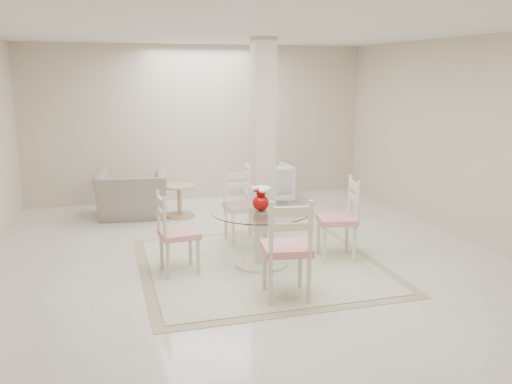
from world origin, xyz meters
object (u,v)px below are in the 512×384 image
object	(u,v)px
dining_chair_north	(240,200)
dining_chair_south	(288,242)
armchair_white	(269,183)
side_table	(180,202)
red_vase	(261,198)
column	(263,136)
dining_chair_east	(343,213)
recliner_taupe	(132,195)
dining_chair_west	(173,228)
dining_table	(261,238)

from	to	relation	value
dining_chair_north	dining_chair_south	size ratio (longest dim) A/B	0.91
armchair_white	side_table	world-z (taller)	armchair_white
red_vase	column	bearing A→B (deg)	72.45
dining_chair_east	dining_chair_north	distance (m)	1.46
dining_chair_south	armchair_white	xyz separation A→B (m)	(1.09, 4.08, -0.28)
recliner_taupe	armchair_white	world-z (taller)	recliner_taupe
column	recliner_taupe	world-z (taller)	column
dining_chair_north	recliner_taupe	distance (m)	2.15
red_vase	recliner_taupe	world-z (taller)	red_vase
column	red_vase	bearing A→B (deg)	-107.55
red_vase	dining_chair_west	xyz separation A→B (m)	(-1.02, 0.01, -0.28)
column	armchair_white	distance (m)	1.97
dining_chair_east	dining_chair_north	size ratio (longest dim) A/B	1.04
dining_chair_south	dining_chair_east	bearing A→B (deg)	-128.63
column	dining_chair_south	distance (m)	2.64
red_vase	armchair_white	bearing A→B (deg)	70.89
dining_chair_east	armchair_white	distance (m)	3.09
dining_chair_east	dining_chair_south	bearing A→B (deg)	-35.32
dining_chair_south	recliner_taupe	world-z (taller)	dining_chair_south
dining_chair_south	side_table	distance (m)	3.58
dining_chair_east	dining_chair_south	xyz separation A→B (m)	(-1.05, -0.99, 0.03)
red_vase	dining_chair_west	bearing A→B (deg)	179.22
dining_table	dining_chair_south	world-z (taller)	dining_chair_south
dining_chair_east	dining_chair_west	size ratio (longest dim) A/B	1.07
column	armchair_white	size ratio (longest dim) A/B	3.67
dining_table	red_vase	size ratio (longest dim) A/B	3.95
column	dining_chair_south	bearing A→B (deg)	-101.27
armchair_white	dining_chair_west	bearing A→B (deg)	54.83
dining_chair_east	column	bearing A→B (deg)	-148.52
dining_table	dining_chair_east	xyz separation A→B (m)	(1.02, -0.03, 0.24)
dining_chair_east	armchair_white	size ratio (longest dim) A/B	1.50
column	recliner_taupe	xyz separation A→B (m)	(-1.77, 1.24, -1.00)
dining_chair_east	dining_chair_north	xyz separation A→B (m)	(-1.01, 1.05, -0.02)
dining_chair_east	dining_chair_north	world-z (taller)	dining_chair_east
red_vase	dining_chair_east	bearing A→B (deg)	-1.66
armchair_white	side_table	xyz separation A→B (m)	(-1.65, -0.56, -0.10)
dining_chair_north	column	bearing A→B (deg)	41.11
dining_chair_east	recliner_taupe	distance (m)	3.60
dining_chair_west	dining_chair_south	xyz separation A→B (m)	(0.99, -1.04, 0.07)
dining_table	recliner_taupe	world-z (taller)	recliner_taupe
dining_chair_west	dining_chair_north	bearing A→B (deg)	-51.15
dining_chair_south	side_table	size ratio (longest dim) A/B	2.33
red_vase	dining_chair_east	world-z (taller)	dining_chair_east
column	armchair_white	world-z (taller)	column
dining_chair_west	armchair_white	xyz separation A→B (m)	(2.08, 3.04, -0.21)
dining_chair_west	side_table	distance (m)	2.54
column	dining_table	bearing A→B (deg)	-107.71
dining_chair_west	armchair_white	bearing A→B (deg)	-39.86
recliner_taupe	dining_chair_north	bearing A→B (deg)	134.21
dining_chair_west	dining_chair_south	world-z (taller)	dining_chair_south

